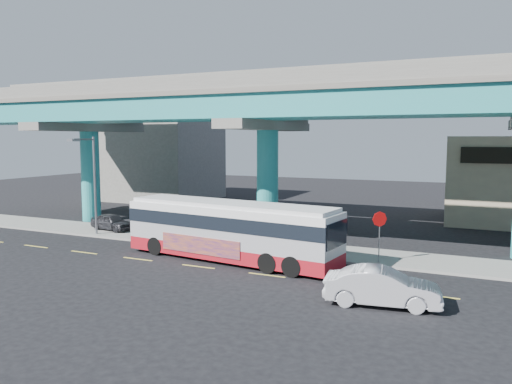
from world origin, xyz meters
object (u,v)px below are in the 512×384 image
at_px(parked_car, 112,222).
at_px(stop_sign, 380,225).
at_px(street_lamp, 89,171).
at_px(sedan, 382,287).
at_px(transit_bus, 230,229).

height_order(parked_car, stop_sign, stop_sign).
bearing_deg(parked_car, street_lamp, -169.77).
distance_m(street_lamp, stop_sign, 19.78).
bearing_deg(street_lamp, sedan, -15.83).
height_order(sedan, parked_car, sedan).
relative_size(transit_bus, street_lamp, 1.92).
bearing_deg(stop_sign, sedan, -93.23).
relative_size(parked_car, stop_sign, 1.34).
xyz_separation_m(transit_bus, stop_sign, (7.79, 2.51, 0.36)).
relative_size(transit_bus, stop_sign, 4.71).
relative_size(sedan, parked_car, 1.31).
relative_size(street_lamp, stop_sign, 2.46).
relative_size(sedan, street_lamp, 0.71).
bearing_deg(stop_sign, street_lamp, 166.82).
xyz_separation_m(sedan, street_lamp, (-21.04, 5.97, 3.87)).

